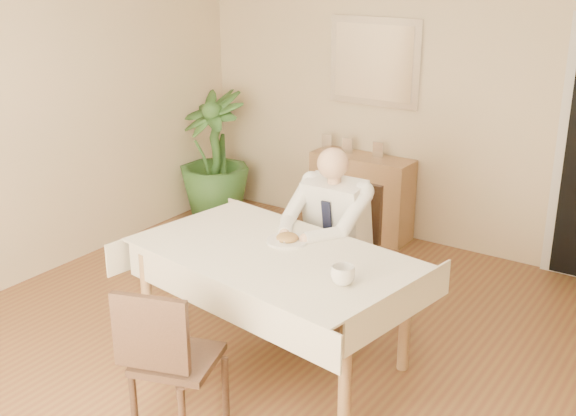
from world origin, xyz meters
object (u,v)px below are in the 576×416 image
Objects in this scene: chair_near at (167,355)px; dining_table at (273,265)px; seated_man at (324,231)px; chair_far at (345,239)px; coffee_mug at (343,275)px; sideboard at (361,196)px; potted_palm at (214,155)px.

dining_table is at bearing 68.97° from chair_near.
seated_man is at bearing 70.01° from chair_near.
chair_far is 6.94× the size of coffee_mug.
sideboard is (-0.58, 2.21, -0.30)m from dining_table.
dining_table is 2.74m from potted_palm.
dining_table is 0.90m from chair_far.
chair_far is 0.33m from seated_man.
chair_near is at bearing -91.60° from seated_man.
seated_man is (0.04, 1.50, 0.21)m from chair_near.
chair_near is (-0.04, -0.91, -0.18)m from dining_table.
seated_man reaches higher than chair_near.
potted_palm is at bearing 106.92° from chair_near.
seated_man is 1.75m from sideboard.
sideboard is 0.76× the size of potted_palm.
dining_table is 1.99× the size of chair_far.
dining_table is 1.53× the size of potted_palm.
potted_palm reaches higher than chair_far.
seated_man reaches higher than potted_palm.
potted_palm is at bearing 147.62° from seated_man.
dining_table is at bearing -42.91° from potted_palm.
dining_table is at bearing 164.95° from coffee_mug.
chair_far is at bearing 90.00° from seated_man.
chair_far reaches higher than chair_near.
dining_table is at bearing -90.00° from seated_man.
seated_man is 1.02× the size of potted_palm.
chair_far is at bearing -26.04° from potted_palm.
seated_man is (0.00, 0.59, 0.02)m from dining_table.
chair_near is 0.71× the size of potted_palm.
chair_near is 3.40m from potted_palm.
chair_near is 6.42× the size of coffee_mug.
coffee_mug is at bearing -6.20° from dining_table.
sideboard is (-1.15, 2.36, -0.44)m from coffee_mug.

